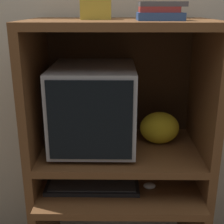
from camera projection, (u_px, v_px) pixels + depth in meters
name	position (u px, v px, depth m)	size (l,w,h in m)	color
wall_back	(120.00, 45.00, 1.79)	(6.00, 0.06, 2.60)	beige
desk_base	(119.00, 216.00, 1.73)	(0.88, 0.60, 0.64)	brown
desk_monitor_shelf	(120.00, 154.00, 1.65)	(0.88, 0.54, 0.17)	brown
hutch_upper	(120.00, 67.00, 1.54)	(0.88, 0.54, 0.64)	brown
crt_monitor	(94.00, 106.00, 1.58)	(0.41, 0.46, 0.42)	#B2B2B7
keyboard	(92.00, 188.00, 1.56)	(0.47, 0.14, 0.03)	black
mouse	(149.00, 186.00, 1.57)	(0.06, 0.04, 0.03)	#B7B7B7
snack_bag	(159.00, 128.00, 1.66)	(0.21, 0.16, 0.17)	gold
book_stack	(160.00, 11.00, 1.34)	(0.20, 0.15, 0.08)	navy
storage_box	(96.00, 8.00, 1.43)	(0.14, 0.12, 0.10)	gold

